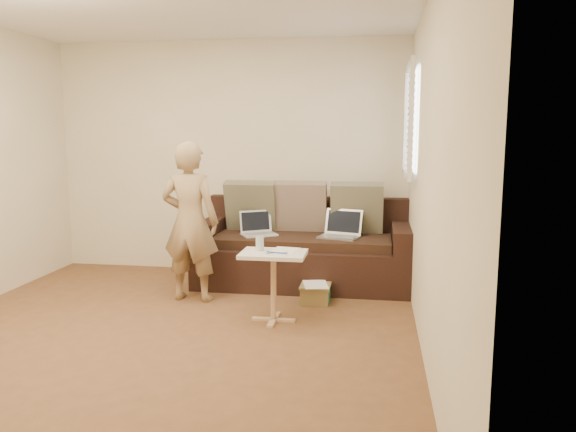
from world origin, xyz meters
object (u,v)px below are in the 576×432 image
object	(u,v)px
laptop_white	(259,235)
drinking_glass	(260,244)
person	(190,222)
side_table	(273,287)
striped_box	(315,293)
sofa	(303,244)
laptop_silver	(339,238)

from	to	relation	value
laptop_white	drinking_glass	size ratio (longest dim) A/B	2.91
person	side_table	distance (m)	1.11
drinking_glass	striped_box	distance (m)	0.88
striped_box	person	bearing A→B (deg)	-175.84
laptop_white	person	distance (m)	0.88
sofa	person	bearing A→B (deg)	-143.45
laptop_white	person	bearing A→B (deg)	-159.10
sofa	laptop_white	size ratio (longest dim) A/B	6.30
laptop_white	side_table	bearing A→B (deg)	-103.42
laptop_white	striped_box	distance (m)	0.98
laptop_silver	person	size ratio (longest dim) A/B	0.26
laptop_silver	side_table	distance (m)	1.25
laptop_silver	laptop_white	xyz separation A→B (m)	(-0.84, 0.01, 0.00)
laptop_white	striped_box	size ratio (longest dim) A/B	1.24
drinking_glass	person	bearing A→B (deg)	150.09
person	drinking_glass	xyz separation A→B (m)	(0.76, -0.44, -0.10)
striped_box	laptop_white	bearing A→B (deg)	138.77
sofa	side_table	size ratio (longest dim) A/B	3.67
person	laptop_silver	bearing A→B (deg)	-151.00
side_table	person	bearing A→B (deg)	151.46
laptop_white	drinking_glass	world-z (taller)	drinking_glass
side_table	laptop_white	bearing A→B (deg)	107.54
laptop_white	drinking_glass	xyz separation A→B (m)	(0.24, -1.10, 0.14)
laptop_white	side_table	world-z (taller)	laptop_white
laptop_white	person	world-z (taller)	person
side_table	striped_box	size ratio (longest dim) A/B	2.12
person	drinking_glass	distance (m)	0.88
laptop_silver	striped_box	world-z (taller)	laptop_silver
person	striped_box	size ratio (longest dim) A/B	5.37
sofa	side_table	bearing A→B (deg)	-94.49
sofa	striped_box	world-z (taller)	sofa
person	side_table	size ratio (longest dim) A/B	2.53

